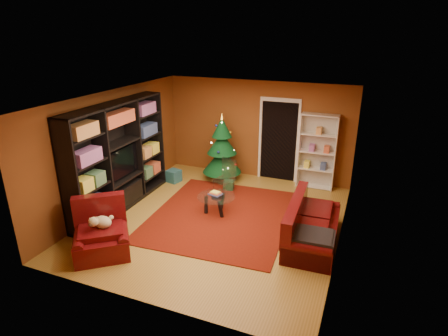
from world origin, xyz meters
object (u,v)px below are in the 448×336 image
at_px(gift_box_teal, 174,176).
at_px(sofa, 313,222).
at_px(armchair, 101,233).
at_px(christmas_tree, 222,148).
at_px(acrylic_chair, 224,180).
at_px(coffee_table, 216,205).
at_px(rug, 221,215).
at_px(dog, 103,222).
at_px(gift_box_green, 229,185).
at_px(media_unit, 119,157).
at_px(white_bookshelf, 317,152).

bearing_deg(gift_box_teal, sofa, -22.50).
xyz_separation_m(armchair, sofa, (3.47, 1.81, 0.02)).
relative_size(christmas_tree, acrylic_chair, 2.21).
bearing_deg(acrylic_chair, coffee_table, -59.07).
distance_m(rug, acrylic_chair, 1.10).
relative_size(christmas_tree, dog, 4.58).
bearing_deg(gift_box_green, acrylic_chair, -87.09).
height_order(rug, media_unit, media_unit).
bearing_deg(media_unit, coffee_table, 10.54).
bearing_deg(dog, white_bookshelf, 16.90).
relative_size(rug, white_bookshelf, 1.73).
bearing_deg(coffee_table, christmas_tree, 108.62).
relative_size(gift_box_teal, armchair, 0.31).
distance_m(gift_box_green, sofa, 2.91).
bearing_deg(acrylic_chair, gift_box_green, 112.01).
bearing_deg(sofa, christmas_tree, 48.85).
bearing_deg(armchair, gift_box_green, 34.16).
xyz_separation_m(christmas_tree, coffee_table, (0.63, -1.87, -0.67)).
height_order(dog, acrylic_chair, acrylic_chair).
bearing_deg(rug, sofa, -8.95).
relative_size(christmas_tree, coffee_table, 2.23).
bearing_deg(coffee_table, rug, -20.19).
bearing_deg(armchair, white_bookshelf, 17.25).
bearing_deg(white_bookshelf, armchair, -124.79).
bearing_deg(white_bookshelf, dog, -125.14).
height_order(media_unit, christmas_tree, media_unit).
xyz_separation_m(dog, sofa, (3.46, 1.74, -0.18)).
distance_m(christmas_tree, dog, 4.05).
bearing_deg(gift_box_green, media_unit, -138.01).
bearing_deg(white_bookshelf, rug, -124.92).
relative_size(dog, coffee_table, 0.49).
distance_m(gift_box_green, acrylic_chair, 0.48).
bearing_deg(sofa, white_bookshelf, 6.10).
distance_m(gift_box_teal, acrylic_chair, 1.63).
height_order(rug, coffee_table, coffee_table).
bearing_deg(media_unit, white_bookshelf, 34.01).
bearing_deg(rug, acrylic_chair, 108.98).
bearing_deg(sofa, gift_box_green, 52.48).
bearing_deg(white_bookshelf, gift_box_teal, -163.86).
height_order(media_unit, sofa, media_unit).
bearing_deg(dog, media_unit, 78.28).
relative_size(gift_box_teal, acrylic_chair, 0.39).
distance_m(christmas_tree, white_bookshelf, 2.43).
relative_size(gift_box_teal, sofa, 0.16).
relative_size(dog, acrylic_chair, 0.48).
distance_m(gift_box_green, dog, 3.61).
relative_size(armchair, sofa, 0.53).
distance_m(dog, acrylic_chair, 3.23).
height_order(armchair, acrylic_chair, acrylic_chair).
distance_m(white_bookshelf, armchair, 5.46).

